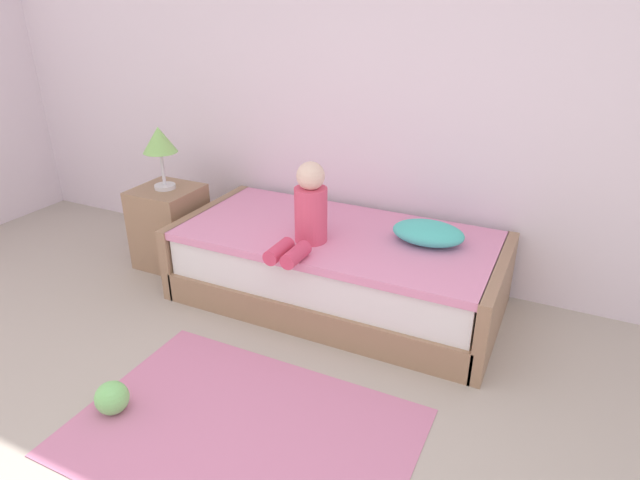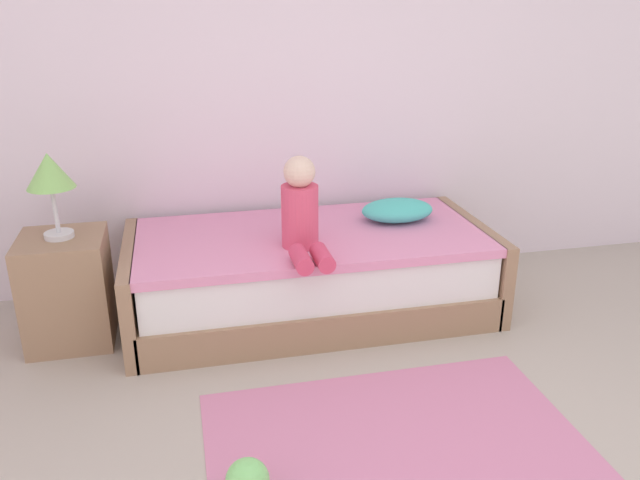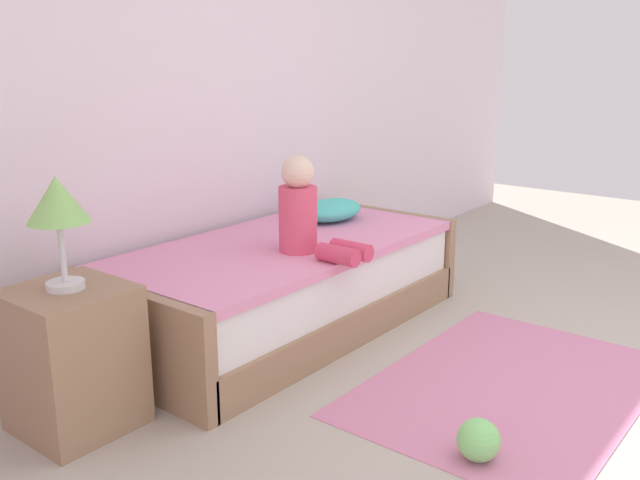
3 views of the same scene
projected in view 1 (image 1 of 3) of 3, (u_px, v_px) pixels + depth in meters
The scene contains 8 objects.
wall_rear at pixel (424, 69), 3.43m from camera, with size 7.20×0.10×2.90m, color white.
bed at pixel (337, 267), 3.57m from camera, with size 2.11×1.00×0.50m.
nightstand at pixel (170, 226), 4.05m from camera, with size 0.44×0.44×0.60m, color #997556.
table_lamp at pixel (160, 143), 3.78m from camera, with size 0.24×0.24×0.45m.
child_figure at pixel (307, 212), 3.23m from camera, with size 0.20×0.51×0.50m.
pillow at pixel (428, 233), 3.29m from camera, with size 0.44×0.30×0.13m, color #4CCCBC.
toy_ball at pixel (112, 398), 2.67m from camera, with size 0.17×0.17×0.17m, color #7FD872.
area_rug at pixel (242, 432), 2.57m from camera, with size 1.60×1.10×0.01m, color pink.
Camera 1 is at (0.96, -0.89, 1.91)m, focal length 30.43 mm.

